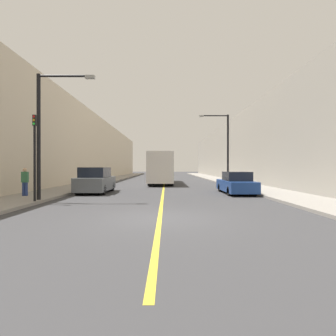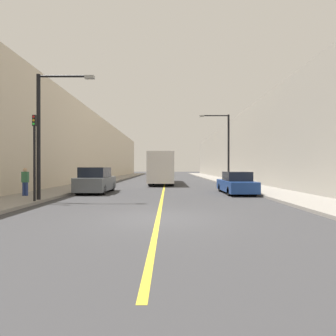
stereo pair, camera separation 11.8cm
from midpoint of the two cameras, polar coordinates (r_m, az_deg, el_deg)
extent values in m
plane|color=#38383A|center=(9.71, -2.17, -10.91)|extent=(200.00, 200.00, 0.00)
cube|color=gray|center=(40.40, -12.00, -2.37)|extent=(3.25, 72.00, 0.15)
cube|color=gray|center=(40.28, 10.43, -2.38)|extent=(3.25, 72.00, 0.15)
cube|color=beige|center=(41.33, -16.95, 3.98)|extent=(4.00, 72.00, 9.23)
cube|color=gray|center=(41.15, 15.41, 3.65)|extent=(4.00, 72.00, 8.73)
cube|color=gold|center=(39.57, -0.80, -2.53)|extent=(0.16, 72.00, 0.01)
cube|color=silver|center=(29.99, -1.61, 0.14)|extent=(2.58, 11.50, 3.06)
cube|color=black|center=(24.28, -1.90, 1.40)|extent=(2.19, 0.04, 1.37)
cylinder|color=black|center=(26.50, -3.95, -2.70)|extent=(0.57, 1.08, 1.08)
cylinder|color=black|center=(26.45, 0.41, -2.70)|extent=(0.57, 1.08, 1.08)
cylinder|color=black|center=(33.62, -3.19, -2.09)|extent=(0.57, 1.08, 1.08)
cylinder|color=black|center=(33.58, 0.24, -2.09)|extent=(0.57, 1.08, 1.08)
cube|color=#51565B|center=(19.80, -15.56, -3.28)|extent=(1.99, 4.52, 0.94)
cube|color=black|center=(19.55, -15.74, -0.90)|extent=(1.75, 2.49, 0.71)
cube|color=black|center=(17.65, -17.47, -3.17)|extent=(1.69, 0.04, 0.42)
cylinder|color=black|center=(18.71, -18.99, -4.52)|extent=(0.44, 0.68, 0.68)
cylinder|color=black|center=(18.28, -14.37, -4.62)|extent=(0.44, 0.68, 0.68)
cylinder|color=black|center=(21.38, -16.58, -3.93)|extent=(0.44, 0.68, 0.68)
cylinder|color=black|center=(21.00, -12.51, -4.00)|extent=(0.44, 0.68, 0.68)
cube|color=navy|center=(19.17, 14.37, -3.76)|extent=(1.84, 4.78, 0.74)
cube|color=black|center=(18.90, 14.56, -1.74)|extent=(1.62, 2.15, 0.63)
cube|color=black|center=(16.89, 16.42, -3.85)|extent=(1.56, 0.04, 0.33)
cylinder|color=black|center=(17.58, 13.34, -4.91)|extent=(0.40, 0.62, 0.62)
cylinder|color=black|center=(17.97, 17.80, -4.80)|extent=(0.40, 0.62, 0.62)
cylinder|color=black|center=(20.46, 11.37, -4.19)|extent=(0.40, 0.62, 0.62)
cylinder|color=black|center=(20.80, 15.24, -4.12)|extent=(0.40, 0.62, 0.62)
cylinder|color=black|center=(15.55, -26.53, 6.08)|extent=(0.20, 0.20, 6.64)
cylinder|color=black|center=(15.68, -21.85, 18.09)|extent=(2.72, 0.12, 0.12)
cube|color=#999993|center=(15.25, -16.83, 18.43)|extent=(0.50, 0.24, 0.16)
cylinder|color=black|center=(27.38, 12.79, 3.97)|extent=(0.20, 0.20, 7.07)
cylinder|color=black|center=(27.55, 9.99, 11.15)|extent=(2.72, 0.12, 0.12)
cube|color=#999993|center=(27.33, 7.13, 11.14)|extent=(0.50, 0.24, 0.16)
cylinder|color=black|center=(14.87, -27.23, 0.88)|extent=(0.12, 0.12, 3.81)
cube|color=black|center=(15.06, -27.24, 9.20)|extent=(0.16, 0.16, 0.55)
cylinder|color=#B21919|center=(15.01, -27.40, 9.93)|extent=(0.11, 0.02, 0.11)
cylinder|color=gold|center=(14.98, -27.39, 9.25)|extent=(0.11, 0.02, 0.11)
cylinder|color=#26E53F|center=(14.95, -27.39, 8.56)|extent=(0.11, 0.02, 0.11)
cylinder|color=navy|center=(18.06, -29.09, -4.03)|extent=(0.17, 0.17, 0.80)
cylinder|color=navy|center=(17.98, -28.62, -4.04)|extent=(0.17, 0.17, 0.80)
cube|color=#336B47|center=(17.98, -28.86, -1.74)|extent=(0.37, 0.20, 0.64)
sphere|color=tan|center=(17.97, -28.86, -0.35)|extent=(0.23, 0.23, 0.23)
camera|label=1|loc=(0.06, -90.12, 0.00)|focal=28.00mm
camera|label=2|loc=(0.06, 89.88, 0.00)|focal=28.00mm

